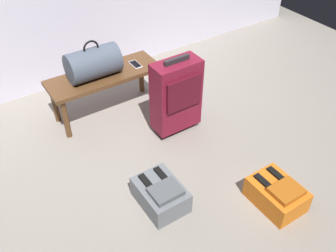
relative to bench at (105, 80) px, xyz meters
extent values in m
plane|color=gray|center=(-0.05, -0.87, -0.35)|extent=(6.60, 6.60, 0.00)
cube|color=brown|center=(0.00, 0.00, 0.05)|extent=(1.00, 0.36, 0.04)
cylinder|color=brown|center=(-0.44, -0.13, -0.16)|extent=(0.05, 0.05, 0.38)
cylinder|color=brown|center=(0.44, -0.13, -0.16)|extent=(0.05, 0.05, 0.38)
cylinder|color=brown|center=(-0.44, 0.13, -0.16)|extent=(0.05, 0.05, 0.38)
cylinder|color=brown|center=(0.44, 0.13, -0.16)|extent=(0.05, 0.05, 0.38)
cylinder|color=#475160|center=(-0.08, 0.00, 0.19)|extent=(0.44, 0.26, 0.26)
torus|color=black|center=(-0.08, 0.00, 0.33)|extent=(0.14, 0.02, 0.14)
cube|color=silver|center=(0.31, -0.02, 0.07)|extent=(0.07, 0.14, 0.01)
cube|color=black|center=(0.31, -0.02, 0.07)|extent=(0.06, 0.13, 0.00)
cube|color=maroon|center=(0.39, -0.55, 0.01)|extent=(0.40, 0.20, 0.62)
cube|color=#500E1C|center=(0.39, -0.66, 0.09)|extent=(0.32, 0.02, 0.28)
cube|color=#262628|center=(0.39, -0.55, 0.34)|extent=(0.23, 0.03, 0.04)
cylinder|color=black|center=(0.25, -0.48, -0.32)|extent=(0.02, 0.05, 0.05)
cylinder|color=black|center=(0.53, -0.48, -0.32)|extent=(0.02, 0.05, 0.05)
cube|color=slate|center=(-0.17, -1.18, -0.26)|extent=(0.28, 0.38, 0.17)
cube|color=#515559|center=(-0.17, -1.25, -0.16)|extent=(0.21, 0.17, 0.04)
cube|color=black|center=(-0.23, -1.12, -0.17)|extent=(0.04, 0.19, 0.02)
cube|color=black|center=(-0.10, -1.12, -0.17)|extent=(0.04, 0.19, 0.02)
cube|color=orange|center=(0.52, -1.63, -0.26)|extent=(0.28, 0.38, 0.17)
cube|color=#AD5514|center=(0.52, -1.69, -0.16)|extent=(0.21, 0.17, 0.04)
cube|color=black|center=(0.45, -1.56, -0.17)|extent=(0.04, 0.19, 0.02)
cube|color=black|center=(0.58, -1.56, -0.17)|extent=(0.04, 0.19, 0.02)
camera|label=1|loc=(-1.07, -2.66, 1.80)|focal=40.20mm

